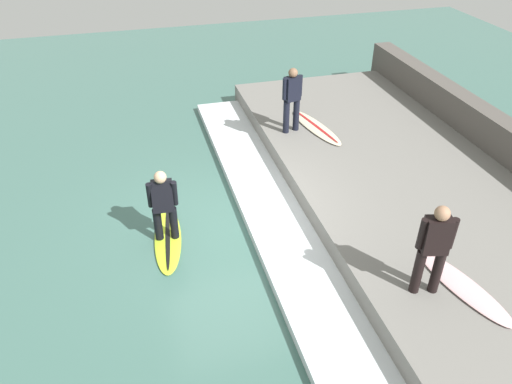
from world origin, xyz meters
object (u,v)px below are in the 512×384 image
surfer_waiting_far (434,246)px  surfboard_waiting_far (464,287)px  surfboard_riding (168,239)px  surfer_riding (163,202)px  surfer_waiting_near (292,97)px  surfboard_waiting_near (316,127)px

surfer_waiting_far → surfboard_waiting_far: (0.61, -0.13, -0.83)m
surfboard_riding → surfboard_waiting_far: size_ratio=1.10×
surfer_riding → surfboard_waiting_far: bearing=-35.9°
surfer_riding → surfer_waiting_near: surfer_waiting_near is taller
surfboard_waiting_far → surfboard_waiting_near: bearing=92.3°
surfboard_waiting_near → surfboard_waiting_far: (0.22, -5.59, -0.00)m
surfer_waiting_near → surfer_waiting_far: bearing=-87.5°
surfboard_waiting_far → surfer_waiting_near: bearing=98.6°
surfer_riding → surfboard_waiting_far: 5.09m
surfer_waiting_near → surfboard_waiting_far: bearing=-81.4°
surfboard_riding → surfer_waiting_far: surfer_waiting_far is taller
surfboard_waiting_far → surfer_waiting_far: bearing=168.4°
surfboard_riding → surfer_waiting_near: size_ratio=1.33×
surfboard_riding → surfer_waiting_near: bearing=39.0°
surfer_waiting_near → surfboard_waiting_far: (0.85, -5.63, -0.83)m
surfboard_waiting_near → surfboard_waiting_far: bearing=-87.7°
surfer_waiting_near → surfboard_waiting_near: bearing=-2.9°
surfer_waiting_near → surfer_waiting_far: surfer_waiting_near is taller
surfer_riding → surfboard_waiting_far: surfer_riding is taller
surfer_waiting_near → surfer_waiting_far: size_ratio=1.00×
surfboard_riding → surfboard_waiting_far: surfboard_waiting_far is taller
surfboard_riding → surfer_waiting_far: size_ratio=1.33×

